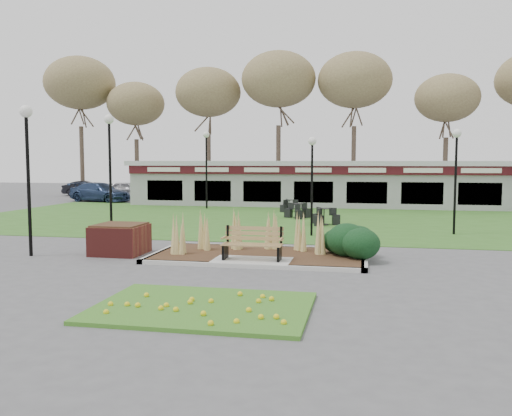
% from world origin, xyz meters
% --- Properties ---
extents(ground, '(100.00, 100.00, 0.00)m').
position_xyz_m(ground, '(0.00, 0.00, 0.00)').
color(ground, '#515154').
rests_on(ground, ground).
extents(lawn, '(34.00, 16.00, 0.02)m').
position_xyz_m(lawn, '(0.00, 12.00, 0.01)').
color(lawn, '#32621F').
rests_on(lawn, ground).
extents(flower_bed, '(4.20, 3.00, 0.16)m').
position_xyz_m(flower_bed, '(0.00, -4.60, 0.07)').
color(flower_bed, '#34681D').
rests_on(flower_bed, ground).
extents(planting_bed, '(6.75, 3.40, 1.27)m').
position_xyz_m(planting_bed, '(1.27, 1.35, 0.37)').
color(planting_bed, '#362315').
rests_on(planting_bed, ground).
extents(park_bench, '(1.70, 0.66, 0.93)m').
position_xyz_m(park_bench, '(0.00, 0.25, 0.59)').
color(park_bench, olive).
rests_on(park_bench, ground).
extents(brick_planter, '(1.50, 1.50, 0.95)m').
position_xyz_m(brick_planter, '(-4.40, 1.00, 0.48)').
color(brick_planter, maroon).
rests_on(brick_planter, ground).
extents(food_pavilion, '(24.60, 3.40, 2.90)m').
position_xyz_m(food_pavilion, '(0.00, 19.96, 1.48)').
color(food_pavilion, '#9B9B9E').
rests_on(food_pavilion, ground).
extents(tree_backdrop, '(47.24, 5.24, 10.36)m').
position_xyz_m(tree_backdrop, '(0.00, 28.00, 8.36)').
color(tree_backdrop, '#47382B').
rests_on(tree_backdrop, ground).
extents(lamp_post_near_left, '(0.38, 0.38, 4.57)m').
position_xyz_m(lamp_post_near_left, '(-6.93, 0.13, 3.33)').
color(lamp_post_near_left, black).
rests_on(lamp_post_near_left, ground).
extents(lamp_post_mid_left, '(0.40, 0.40, 4.86)m').
position_xyz_m(lamp_post_mid_left, '(-7.58, 6.83, 3.54)').
color(lamp_post_mid_left, black).
rests_on(lamp_post_mid_left, ground).
extents(lamp_post_mid_right, '(0.32, 0.32, 3.82)m').
position_xyz_m(lamp_post_mid_right, '(1.08, 6.24, 2.78)').
color(lamp_post_mid_right, black).
rests_on(lamp_post_mid_right, ground).
extents(lamp_post_far_right, '(0.34, 0.34, 4.15)m').
position_xyz_m(lamp_post_far_right, '(6.56, 7.72, 3.02)').
color(lamp_post_far_right, black).
rests_on(lamp_post_far_right, ground).
extents(lamp_post_far_left, '(0.39, 0.39, 4.68)m').
position_xyz_m(lamp_post_far_left, '(-6.34, 17.00, 3.41)').
color(lamp_post_far_left, black).
rests_on(lamp_post_far_left, ground).
extents(bistro_set_a, '(1.36, 1.31, 0.74)m').
position_xyz_m(bistro_set_a, '(-0.22, 12.54, 0.26)').
color(bistro_set_a, black).
rests_on(bistro_set_a, ground).
extents(bistro_set_b, '(1.12, 1.26, 0.67)m').
position_xyz_m(bistro_set_b, '(-1.13, 15.94, 0.24)').
color(bistro_set_b, black).
rests_on(bistro_set_b, ground).
extents(bistro_set_d, '(1.33, 1.39, 0.75)m').
position_xyz_m(bistro_set_d, '(1.29, 9.90, 0.27)').
color(bistro_set_d, black).
rests_on(bistro_set_d, ground).
extents(car_silver, '(3.95, 2.28, 1.27)m').
position_xyz_m(car_silver, '(-15.53, 25.55, 0.63)').
color(car_silver, silver).
rests_on(car_silver, ground).
extents(car_black, '(3.95, 2.36, 1.23)m').
position_xyz_m(car_black, '(-19.83, 27.00, 0.61)').
color(car_black, black).
rests_on(car_black, ground).
extents(car_blue, '(5.00, 2.96, 1.36)m').
position_xyz_m(car_blue, '(-15.43, 21.00, 0.68)').
color(car_blue, navy).
rests_on(car_blue, ground).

